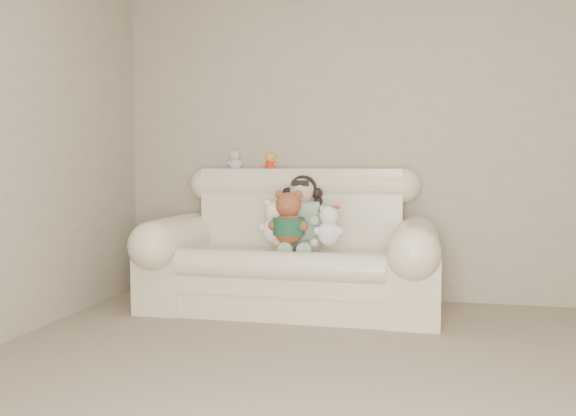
{
  "coord_description": "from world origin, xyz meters",
  "views": [
    {
      "loc": [
        0.16,
        -2.24,
        1.05
      ],
      "look_at": [
        -0.77,
        1.9,
        0.75
      ],
      "focal_mm": 37.52,
      "sensor_mm": 36.0,
      "label": 1
    }
  ],
  "objects_px": {
    "sofa": "(291,239)",
    "white_cat": "(329,221)",
    "brown_teddy": "(289,213)",
    "cream_teddy": "(275,217)",
    "seated_child": "(302,213)"
  },
  "relations": [
    {
      "from": "cream_teddy",
      "to": "seated_child",
      "type": "bearing_deg",
      "value": 39.22
    },
    {
      "from": "sofa",
      "to": "cream_teddy",
      "type": "bearing_deg",
      "value": -133.81
    },
    {
      "from": "sofa",
      "to": "white_cat",
      "type": "bearing_deg",
      "value": -25.45
    },
    {
      "from": "brown_teddy",
      "to": "white_cat",
      "type": "distance_m",
      "value": 0.29
    },
    {
      "from": "sofa",
      "to": "white_cat",
      "type": "relative_size",
      "value": 6.32
    },
    {
      "from": "brown_teddy",
      "to": "sofa",
      "type": "bearing_deg",
      "value": 96.7
    },
    {
      "from": "seated_child",
      "to": "white_cat",
      "type": "xyz_separation_m",
      "value": [
        0.23,
        -0.22,
        -0.04
      ]
    },
    {
      "from": "white_cat",
      "to": "cream_teddy",
      "type": "bearing_deg",
      "value": 151.84
    },
    {
      "from": "sofa",
      "to": "white_cat",
      "type": "distance_m",
      "value": 0.36
    },
    {
      "from": "sofa",
      "to": "seated_child",
      "type": "xyz_separation_m",
      "value": [
        0.07,
        0.08,
        0.19
      ]
    },
    {
      "from": "white_cat",
      "to": "cream_teddy",
      "type": "height_order",
      "value": "cream_teddy"
    },
    {
      "from": "white_cat",
      "to": "cream_teddy",
      "type": "xyz_separation_m",
      "value": [
        -0.4,
        0.04,
        0.02
      ]
    },
    {
      "from": "sofa",
      "to": "cream_teddy",
      "type": "height_order",
      "value": "sofa"
    },
    {
      "from": "seated_child",
      "to": "white_cat",
      "type": "relative_size",
      "value": 1.71
    },
    {
      "from": "brown_teddy",
      "to": "cream_teddy",
      "type": "xyz_separation_m",
      "value": [
        -0.11,
        0.05,
        -0.04
      ]
    }
  ]
}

